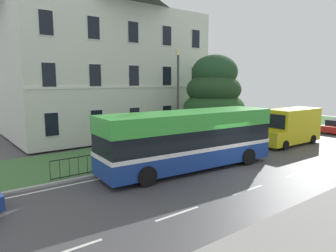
{
  "coord_description": "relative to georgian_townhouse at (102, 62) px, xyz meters",
  "views": [
    {
      "loc": [
        -12.76,
        -10.01,
        4.81
      ],
      "look_at": [
        -1.59,
        4.52,
        2.08
      ],
      "focal_mm": 32.99,
      "sensor_mm": 36.0,
      "label": 1
    }
  ],
  "objects": [
    {
      "name": "ground_plane",
      "position": [
        0.15,
        -15.05,
        -6.45
      ],
      "size": [
        60.0,
        56.0,
        0.18
      ],
      "color": "#454346"
    },
    {
      "name": "georgian_townhouse",
      "position": [
        0.0,
        0.0,
        0.0
      ],
      "size": [
        16.33,
        11.09,
        12.57
      ],
      "color": "silver",
      "rests_on": "ground_plane"
    },
    {
      "name": "iron_verge_railing",
      "position": [
        -0.0,
        -11.8,
        -5.81
      ],
      "size": [
        17.01,
        0.04,
        0.97
      ],
      "color": "black",
      "rests_on": "ground_plane"
    },
    {
      "name": "evergreen_tree",
      "position": [
        5.24,
        -8.81,
        -3.45
      ],
      "size": [
        5.5,
        5.5,
        6.73
      ],
      "color": "#423328",
      "rests_on": "ground_plane"
    },
    {
      "name": "single_decker_bus",
      "position": [
        -1.71,
        -13.9,
        -4.78
      ],
      "size": [
        10.25,
        3.31,
        3.15
      ],
      "rotation": [
        0.0,
        0.0,
        -0.07
      ],
      "color": "navy",
      "rests_on": "ground_plane"
    },
    {
      "name": "white_panel_van",
      "position": [
        8.74,
        -13.63,
        -5.07
      ],
      "size": [
        5.69,
        2.17,
        2.69
      ],
      "rotation": [
        0.0,
        0.0,
        3.12
      ],
      "color": "yellow",
      "rests_on": "ground_plane"
    },
    {
      "name": "street_lamp_post",
      "position": [
        0.02,
        -10.82,
        -2.52
      ],
      "size": [
        0.36,
        0.24,
        6.61
      ],
      "color": "#333338",
      "rests_on": "ground_plane"
    },
    {
      "name": "litter_bin",
      "position": [
        7.44,
        -11.23,
        -5.75
      ],
      "size": [
        0.51,
        0.51,
        1.12
      ],
      "color": "black",
      "rests_on": "ground_plane"
    }
  ]
}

